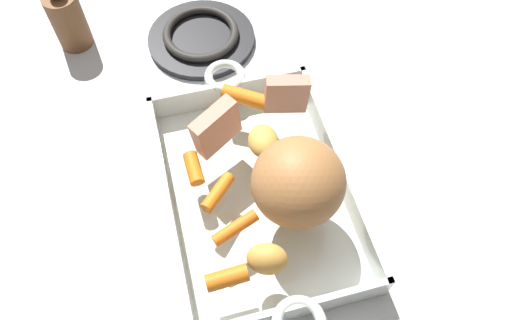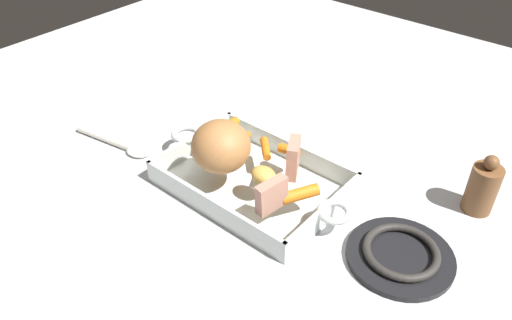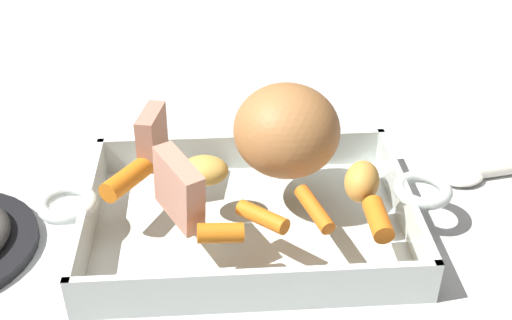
% 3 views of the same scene
% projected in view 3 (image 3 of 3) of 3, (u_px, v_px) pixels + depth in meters
% --- Properties ---
extents(ground_plane, '(2.02, 2.02, 0.00)m').
position_uv_depth(ground_plane, '(248.00, 229.00, 0.71)').
color(ground_plane, silver).
extents(roasting_dish, '(0.44, 0.24, 0.05)m').
position_uv_depth(roasting_dish, '(248.00, 218.00, 0.70)').
color(roasting_dish, silver).
rests_on(roasting_dish, ground_plane).
extents(pork_roast, '(0.16, 0.16, 0.10)m').
position_uv_depth(pork_roast, '(287.00, 131.00, 0.69)').
color(pork_roast, '#AF7340').
rests_on(pork_roast, roasting_dish).
extents(roast_slice_thin, '(0.06, 0.07, 0.07)m').
position_uv_depth(roast_slice_thin, '(179.00, 189.00, 0.63)').
color(roast_slice_thin, tan).
rests_on(roast_slice_thin, roasting_dish).
extents(roast_slice_outer, '(0.03, 0.07, 0.06)m').
position_uv_depth(roast_slice_outer, '(152.00, 136.00, 0.72)').
color(roast_slice_outer, tan).
rests_on(roast_slice_outer, roasting_dish).
extents(baby_carrot_center_right, '(0.06, 0.07, 0.03)m').
position_uv_depth(baby_carrot_center_right, '(128.00, 178.00, 0.69)').
color(baby_carrot_center_right, orange).
rests_on(baby_carrot_center_right, roasting_dish).
extents(baby_carrot_northwest, '(0.05, 0.05, 0.02)m').
position_uv_depth(baby_carrot_northwest, '(262.00, 217.00, 0.64)').
color(baby_carrot_northwest, orange).
rests_on(baby_carrot_northwest, roasting_dish).
extents(baby_carrot_long, '(0.02, 0.05, 0.02)m').
position_uv_depth(baby_carrot_long, '(378.00, 219.00, 0.63)').
color(baby_carrot_long, orange).
rests_on(baby_carrot_long, roasting_dish).
extents(baby_carrot_center_left, '(0.03, 0.06, 0.02)m').
position_uv_depth(baby_carrot_center_left, '(314.00, 209.00, 0.65)').
color(baby_carrot_center_left, orange).
rests_on(baby_carrot_center_left, roasting_dish).
extents(baby_carrot_southeast, '(0.05, 0.02, 0.02)m').
position_uv_depth(baby_carrot_southeast, '(220.00, 233.00, 0.61)').
color(baby_carrot_southeast, orange).
rests_on(baby_carrot_southeast, roasting_dish).
extents(potato_halved, '(0.05, 0.05, 0.03)m').
position_uv_depth(potato_halved, '(204.00, 170.00, 0.69)').
color(potato_halved, gold).
rests_on(potato_halved, roasting_dish).
extents(potato_near_roast, '(0.05, 0.06, 0.04)m').
position_uv_depth(potato_near_roast, '(362.00, 181.00, 0.66)').
color(potato_near_roast, gold).
rests_on(potato_near_roast, roasting_dish).
extents(serving_spoon, '(0.21, 0.06, 0.02)m').
position_uv_depth(serving_spoon, '(506.00, 168.00, 0.80)').
color(serving_spoon, white).
rests_on(serving_spoon, ground_plane).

